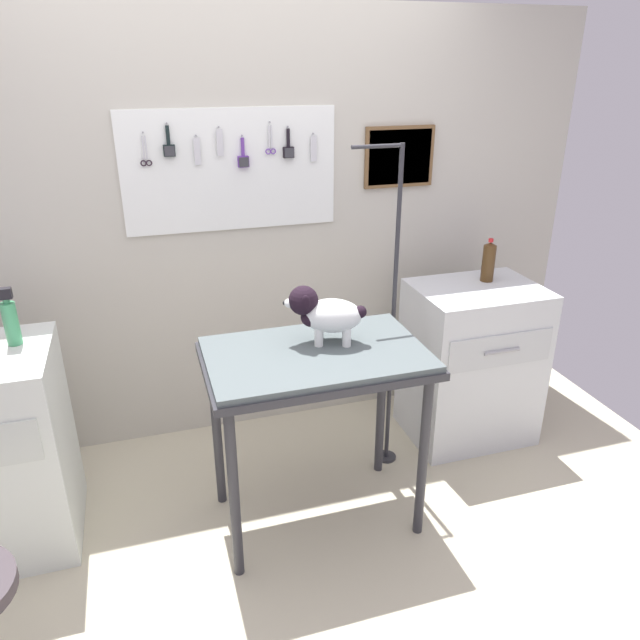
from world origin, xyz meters
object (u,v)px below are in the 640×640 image
at_px(grooming_table, 316,372).
at_px(dog, 324,313).
at_px(soda_bottle, 488,262).
at_px(grooming_arm, 391,328).
at_px(cabinet_right, 471,363).
at_px(conditioner_bottle, 10,320).

distance_m(grooming_table, dog, 0.26).
bearing_deg(soda_bottle, grooming_table, -155.51).
bearing_deg(soda_bottle, grooming_arm, -163.07).
distance_m(cabinet_right, conditioner_bottle, 2.34).
height_order(grooming_arm, dog, grooming_arm).
bearing_deg(cabinet_right, grooming_arm, -168.45).
distance_m(dog, soda_bottle, 1.17).
bearing_deg(grooming_arm, dog, -150.61).
xyz_separation_m(cabinet_right, conditioner_bottle, (-2.26, -0.09, 0.59)).
xyz_separation_m(grooming_arm, conditioner_bottle, (-1.70, 0.02, 0.25)).
bearing_deg(dog, grooming_arm, 29.39).
bearing_deg(grooming_arm, soda_bottle, 16.93).
bearing_deg(soda_bottle, conditioner_bottle, -175.75).
bearing_deg(dog, conditioner_bottle, 168.17).
height_order(cabinet_right, soda_bottle, soda_bottle).
xyz_separation_m(grooming_arm, cabinet_right, (0.55, 0.11, -0.34)).
bearing_deg(cabinet_right, conditioner_bottle, -177.70).
bearing_deg(conditioner_bottle, grooming_table, -15.87).
bearing_deg(soda_bottle, dog, -157.81).
xyz_separation_m(grooming_table, cabinet_right, (1.05, 0.44, -0.33)).
xyz_separation_m(conditioner_bottle, soda_bottle, (2.35, 0.17, -0.03)).
relative_size(grooming_arm, conditioner_bottle, 6.80).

